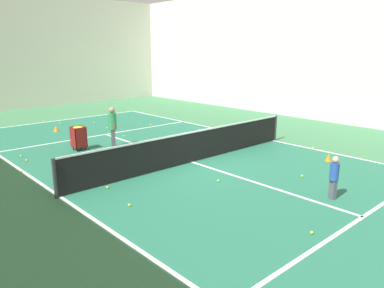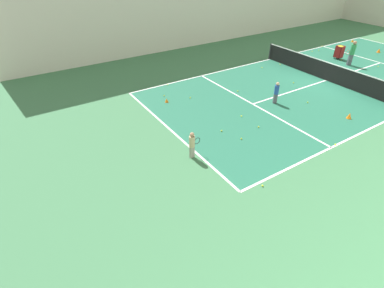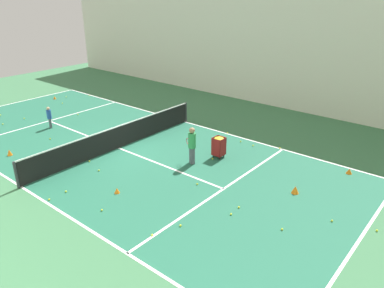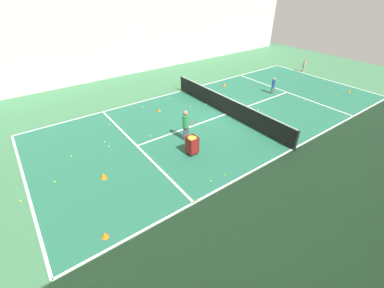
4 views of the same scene
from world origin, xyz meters
TOP-DOWN VIEW (x-y plane):
  - ground_plane at (0.00, 0.00)m, footprint 37.36×37.36m
  - court_playing_area at (0.00, 0.00)m, footprint 9.49×21.74m
  - line_baseline_near at (0.00, -10.87)m, footprint 9.49×0.10m
  - line_baseline_far at (0.00, 10.87)m, footprint 9.49×0.10m
  - line_sideline_left at (-4.75, 0.00)m, footprint 0.10×21.74m
  - line_sideline_right at (4.75, 0.00)m, footprint 0.10×21.74m
  - line_service_near at (0.00, -5.98)m, footprint 9.49×0.10m
  - line_service_far at (0.00, 5.98)m, footprint 9.49×0.10m
  - line_centre_service at (0.00, 0.00)m, footprint 0.10×11.95m
  - hall_enclosure_left at (-10.63, 0.00)m, footprint 0.15×33.66m
  - tennis_net at (0.00, 0.00)m, footprint 9.79×0.10m
  - coach_at_net at (-0.95, 3.66)m, footprint 0.44×0.68m
  - child_midcourt at (0.52, -4.92)m, footprint 0.30×0.30m
  - ball_cart at (-2.17, 4.18)m, footprint 0.48×0.47m
  - training_cone_0 at (-4.25, 9.17)m, footprint 0.24×0.24m
  - training_cone_1 at (-2.63, -9.65)m, footprint 0.19×0.19m
  - training_cone_2 at (3.63, -3.14)m, footprint 0.23×0.23m
  - training_cone_3 at (-1.42, 8.16)m, footprint 0.28×0.28m
  - training_cone_4 at (2.73, 3.13)m, footprint 0.20×0.20m
  - tennis_ball_0 at (3.83, 3.66)m, footprint 0.07×0.07m
  - tennis_ball_1 at (3.72, 5.95)m, footprint 0.07×0.07m
  - tennis_ball_2 at (-1.65, -5.61)m, footprint 0.07×0.07m
  - tennis_ball_3 at (2.80, 6.29)m, footprint 0.07×0.07m
  - tennis_ball_4 at (-3.36, -9.42)m, footprint 0.07×0.07m
  - tennis_ball_5 at (-4.76, 5.83)m, footprint 0.07×0.07m
  - tennis_ball_6 at (-4.26, 3.99)m, footprint 0.07×0.07m
  - tennis_ball_7 at (1.29, -9.02)m, footprint 0.07×0.07m
  - tennis_ball_8 at (0.73, 7.13)m, footprint 0.07×0.07m
  - tennis_ball_9 at (-3.72, -1.76)m, footprint 0.07×0.07m
  - tennis_ball_10 at (-4.58, -8.54)m, footprint 0.07×0.07m
  - tennis_ball_11 at (3.90, 1.65)m, footprint 0.07×0.07m
  - tennis_ball_13 at (0.37, 5.02)m, footprint 0.07×0.07m
  - tennis_ball_15 at (1.25, 7.16)m, footprint 0.07×0.07m
  - tennis_ball_16 at (-0.50, 9.88)m, footprint 0.07×0.07m
  - tennis_ball_18 at (-1.80, 4.12)m, footprint 0.07×0.07m
  - tennis_ball_19 at (-0.77, -2.01)m, footprint 0.07×0.07m
  - tennis_ball_20 at (-0.87, 11.15)m, footprint 0.07×0.07m
  - tennis_ball_21 at (-4.81, 2.84)m, footprint 0.07×0.07m
  - tennis_ball_22 at (1.46, -3.45)m, footprint 0.07×0.07m
  - tennis_ball_23 at (-3.49, -0.29)m, footprint 0.07×0.07m
  - tennis_ball_24 at (1.93, -7.39)m, footprint 0.07×0.07m
  - tennis_ball_25 at (4.60, 1.68)m, footprint 0.07×0.07m
  - tennis_ball_26 at (0.72, -7.37)m, footprint 0.07×0.07m
  - tennis_ball_28 at (1.78, 0.17)m, footprint 0.07×0.07m
  - tennis_ball_29 at (-4.21, 4.72)m, footprint 0.07×0.07m
  - tennis_ball_30 at (0.94, 8.85)m, footprint 0.07×0.07m
  - tennis_ball_31 at (-2.37, -8.35)m, footprint 0.07×0.07m
  - tennis_ball_32 at (2.06, 1.19)m, footprint 0.07×0.07m

SIDE VIEW (x-z plane):
  - ground_plane at x=0.00m, z-range 0.00..0.00m
  - court_playing_area at x=0.00m, z-range 0.00..0.00m
  - line_baseline_near at x=0.00m, z-range 0.00..0.01m
  - line_baseline_far at x=0.00m, z-range 0.00..0.01m
  - line_sideline_left at x=-4.75m, z-range 0.00..0.01m
  - line_sideline_right at x=4.75m, z-range 0.00..0.01m
  - line_service_near at x=0.00m, z-range 0.00..0.01m
  - line_service_far at x=0.00m, z-range 0.00..0.01m
  - line_centre_service at x=0.00m, z-range 0.00..0.01m
  - tennis_ball_0 at x=3.83m, z-range 0.00..0.07m
  - tennis_ball_1 at x=3.72m, z-range 0.00..0.07m
  - tennis_ball_2 at x=-1.65m, z-range 0.00..0.07m
  - tennis_ball_3 at x=2.80m, z-range 0.00..0.07m
  - tennis_ball_4 at x=-3.36m, z-range 0.00..0.07m
  - tennis_ball_5 at x=-4.76m, z-range 0.00..0.07m
  - tennis_ball_6 at x=-4.26m, z-range 0.00..0.07m
  - tennis_ball_7 at x=1.29m, z-range 0.00..0.07m
  - tennis_ball_8 at x=0.73m, z-range 0.00..0.07m
  - tennis_ball_9 at x=-3.72m, z-range 0.00..0.07m
  - tennis_ball_10 at x=-4.58m, z-range 0.00..0.07m
  - tennis_ball_11 at x=3.90m, z-range 0.00..0.07m
  - tennis_ball_13 at x=0.37m, z-range 0.00..0.07m
  - tennis_ball_15 at x=1.25m, z-range 0.00..0.07m
  - tennis_ball_16 at x=-0.50m, z-range 0.00..0.07m
  - tennis_ball_18 at x=-1.80m, z-range 0.00..0.07m
  - tennis_ball_19 at x=-0.77m, z-range 0.00..0.07m
  - tennis_ball_20 at x=-0.87m, z-range 0.00..0.07m
  - tennis_ball_21 at x=-4.81m, z-range 0.00..0.07m
  - tennis_ball_22 at x=1.46m, z-range 0.00..0.07m
  - tennis_ball_23 at x=-3.49m, z-range 0.00..0.07m
  - tennis_ball_24 at x=1.93m, z-range 0.00..0.07m
  - tennis_ball_25 at x=4.60m, z-range 0.00..0.07m
  - tennis_ball_26 at x=0.72m, z-range 0.00..0.07m
  - tennis_ball_28 at x=1.78m, z-range 0.00..0.07m
  - tennis_ball_29 at x=-4.21m, z-range 0.00..0.07m
  - tennis_ball_30 at x=0.94m, z-range 0.00..0.07m
  - tennis_ball_31 at x=-2.37m, z-range 0.00..0.07m
  - tennis_ball_32 at x=2.06m, z-range 0.00..0.07m
  - training_cone_4 at x=2.73m, z-range 0.00..0.21m
  - training_cone_1 at x=-2.63m, z-range 0.00..0.21m
  - training_cone_0 at x=-4.25m, z-range 0.00..0.21m
  - training_cone_2 at x=3.63m, z-range 0.00..0.28m
  - training_cone_3 at x=-1.42m, z-range 0.00..0.29m
  - tennis_net at x=0.00m, z-range 0.02..1.11m
  - ball_cart at x=-2.17m, z-range 0.18..1.13m
  - child_midcourt at x=0.52m, z-range 0.09..1.24m
  - coach_at_net at x=-0.95m, z-range 0.12..1.75m
  - hall_enclosure_left at x=-10.63m, z-range 0.00..7.42m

